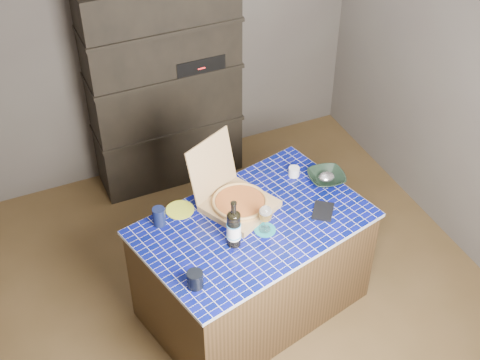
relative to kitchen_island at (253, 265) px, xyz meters
name	(u,v)px	position (x,y,z in m)	size (l,w,h in m)	color
room	(242,158)	(-0.03, 0.12, 0.85)	(3.50, 3.50, 3.50)	brown
shelving_unit	(165,85)	(-0.02, 1.65, 0.50)	(1.20, 0.41, 1.80)	black
kitchen_island	(253,265)	(0.00, 0.00, 0.00)	(1.64, 1.25, 0.80)	#48301C
pizza_box	(237,200)	(-0.04, 0.18, 0.46)	(0.57, 0.61, 0.43)	tan
mead_bottle	(234,228)	(-0.19, -0.13, 0.53)	(0.09, 0.09, 0.34)	black
teal_trivet	(265,230)	(0.04, -0.10, 0.40)	(0.14, 0.14, 0.01)	#17727A
wine_glass	(265,214)	(0.04, -0.10, 0.54)	(0.09, 0.09, 0.19)	white
tumbler	(195,279)	(-0.53, -0.35, 0.45)	(0.10, 0.10, 0.11)	black
dvd_case	(323,211)	(0.46, -0.09, 0.41)	(0.13, 0.18, 0.01)	black
bowl	(326,178)	(0.63, 0.17, 0.43)	(0.25, 0.25, 0.06)	black
foil_contents	(327,177)	(0.63, 0.17, 0.44)	(0.11, 0.10, 0.05)	silver
white_jar	(294,172)	(0.46, 0.32, 0.43)	(0.08, 0.08, 0.07)	silver
navy_cup	(159,217)	(-0.55, 0.23, 0.46)	(0.08, 0.08, 0.13)	black
green_trivet	(180,210)	(-0.39, 0.30, 0.40)	(0.19, 0.19, 0.01)	#ABB627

